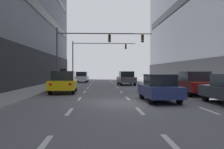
# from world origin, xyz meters

# --- Properties ---
(ground_plane) EXTENTS (120.00, 120.00, 0.00)m
(ground_plane) POSITION_xyz_m (0.00, 0.00, 0.00)
(ground_plane) COLOR slate
(lane_stripe_l1_s2) EXTENTS (0.16, 2.00, 0.01)m
(lane_stripe_l1_s2) POSITION_xyz_m (-3.04, -8.00, 0.00)
(lane_stripe_l1_s2) COLOR silver
(lane_stripe_l1_s2) RESTS_ON ground
(lane_stripe_l1_s3) EXTENTS (0.16, 2.00, 0.01)m
(lane_stripe_l1_s3) POSITION_xyz_m (-3.04, -3.00, 0.00)
(lane_stripe_l1_s3) COLOR silver
(lane_stripe_l1_s3) RESTS_ON ground
(lane_stripe_l1_s4) EXTENTS (0.16, 2.00, 0.01)m
(lane_stripe_l1_s4) POSITION_xyz_m (-3.04, 2.00, 0.00)
(lane_stripe_l1_s4) COLOR silver
(lane_stripe_l1_s4) RESTS_ON ground
(lane_stripe_l1_s5) EXTENTS (0.16, 2.00, 0.01)m
(lane_stripe_l1_s5) POSITION_xyz_m (-3.04, 7.00, 0.00)
(lane_stripe_l1_s5) COLOR silver
(lane_stripe_l1_s5) RESTS_ON ground
(lane_stripe_l1_s6) EXTENTS (0.16, 2.00, 0.01)m
(lane_stripe_l1_s6) POSITION_xyz_m (-3.04, 12.00, 0.00)
(lane_stripe_l1_s6) COLOR silver
(lane_stripe_l1_s6) RESTS_ON ground
(lane_stripe_l1_s7) EXTENTS (0.16, 2.00, 0.01)m
(lane_stripe_l1_s7) POSITION_xyz_m (-3.04, 17.00, 0.00)
(lane_stripe_l1_s7) COLOR silver
(lane_stripe_l1_s7) RESTS_ON ground
(lane_stripe_l1_s8) EXTENTS (0.16, 2.00, 0.01)m
(lane_stripe_l1_s8) POSITION_xyz_m (-3.04, 22.00, 0.00)
(lane_stripe_l1_s8) COLOR silver
(lane_stripe_l1_s8) RESTS_ON ground
(lane_stripe_l1_s9) EXTENTS (0.16, 2.00, 0.01)m
(lane_stripe_l1_s9) POSITION_xyz_m (-3.04, 27.00, 0.00)
(lane_stripe_l1_s9) COLOR silver
(lane_stripe_l1_s9) RESTS_ON ground
(lane_stripe_l1_s10) EXTENTS (0.16, 2.00, 0.01)m
(lane_stripe_l1_s10) POSITION_xyz_m (-3.04, 32.00, 0.00)
(lane_stripe_l1_s10) COLOR silver
(lane_stripe_l1_s10) RESTS_ON ground
(lane_stripe_l2_s2) EXTENTS (0.16, 2.00, 0.01)m
(lane_stripe_l2_s2) POSITION_xyz_m (0.00, -8.00, 0.00)
(lane_stripe_l2_s2) COLOR silver
(lane_stripe_l2_s2) RESTS_ON ground
(lane_stripe_l2_s3) EXTENTS (0.16, 2.00, 0.01)m
(lane_stripe_l2_s3) POSITION_xyz_m (0.00, -3.00, 0.00)
(lane_stripe_l2_s3) COLOR silver
(lane_stripe_l2_s3) RESTS_ON ground
(lane_stripe_l2_s4) EXTENTS (0.16, 2.00, 0.01)m
(lane_stripe_l2_s4) POSITION_xyz_m (0.00, 2.00, 0.00)
(lane_stripe_l2_s4) COLOR silver
(lane_stripe_l2_s4) RESTS_ON ground
(lane_stripe_l2_s5) EXTENTS (0.16, 2.00, 0.01)m
(lane_stripe_l2_s5) POSITION_xyz_m (0.00, 7.00, 0.00)
(lane_stripe_l2_s5) COLOR silver
(lane_stripe_l2_s5) RESTS_ON ground
(lane_stripe_l2_s6) EXTENTS (0.16, 2.00, 0.01)m
(lane_stripe_l2_s6) POSITION_xyz_m (0.00, 12.00, 0.00)
(lane_stripe_l2_s6) COLOR silver
(lane_stripe_l2_s6) RESTS_ON ground
(lane_stripe_l2_s7) EXTENTS (0.16, 2.00, 0.01)m
(lane_stripe_l2_s7) POSITION_xyz_m (0.00, 17.00, 0.00)
(lane_stripe_l2_s7) COLOR silver
(lane_stripe_l2_s7) RESTS_ON ground
(lane_stripe_l2_s8) EXTENTS (0.16, 2.00, 0.01)m
(lane_stripe_l2_s8) POSITION_xyz_m (0.00, 22.00, 0.00)
(lane_stripe_l2_s8) COLOR silver
(lane_stripe_l2_s8) RESTS_ON ground
(lane_stripe_l2_s9) EXTENTS (0.16, 2.00, 0.01)m
(lane_stripe_l2_s9) POSITION_xyz_m (0.00, 27.00, 0.00)
(lane_stripe_l2_s9) COLOR silver
(lane_stripe_l2_s9) RESTS_ON ground
(lane_stripe_l2_s10) EXTENTS (0.16, 2.00, 0.01)m
(lane_stripe_l2_s10) POSITION_xyz_m (0.00, 32.00, 0.00)
(lane_stripe_l2_s10) COLOR silver
(lane_stripe_l2_s10) RESTS_ON ground
(lane_stripe_l3_s3) EXTENTS (0.16, 2.00, 0.01)m
(lane_stripe_l3_s3) POSITION_xyz_m (3.04, -3.00, 0.00)
(lane_stripe_l3_s3) COLOR silver
(lane_stripe_l3_s3) RESTS_ON ground
(lane_stripe_l3_s4) EXTENTS (0.16, 2.00, 0.01)m
(lane_stripe_l3_s4) POSITION_xyz_m (3.04, 2.00, 0.00)
(lane_stripe_l3_s4) COLOR silver
(lane_stripe_l3_s4) RESTS_ON ground
(lane_stripe_l3_s5) EXTENTS (0.16, 2.00, 0.01)m
(lane_stripe_l3_s5) POSITION_xyz_m (3.04, 7.00, 0.00)
(lane_stripe_l3_s5) COLOR silver
(lane_stripe_l3_s5) RESTS_ON ground
(lane_stripe_l3_s6) EXTENTS (0.16, 2.00, 0.01)m
(lane_stripe_l3_s6) POSITION_xyz_m (3.04, 12.00, 0.00)
(lane_stripe_l3_s6) COLOR silver
(lane_stripe_l3_s6) RESTS_ON ground
(lane_stripe_l3_s7) EXTENTS (0.16, 2.00, 0.01)m
(lane_stripe_l3_s7) POSITION_xyz_m (3.04, 17.00, 0.00)
(lane_stripe_l3_s7) COLOR silver
(lane_stripe_l3_s7) RESTS_ON ground
(lane_stripe_l3_s8) EXTENTS (0.16, 2.00, 0.01)m
(lane_stripe_l3_s8) POSITION_xyz_m (3.04, 22.00, 0.00)
(lane_stripe_l3_s8) COLOR silver
(lane_stripe_l3_s8) RESTS_ON ground
(lane_stripe_l3_s9) EXTENTS (0.16, 2.00, 0.01)m
(lane_stripe_l3_s9) POSITION_xyz_m (3.04, 27.00, 0.00)
(lane_stripe_l3_s9) COLOR silver
(lane_stripe_l3_s9) RESTS_ON ground
(lane_stripe_l3_s10) EXTENTS (0.16, 2.00, 0.01)m
(lane_stripe_l3_s10) POSITION_xyz_m (3.04, 32.00, 0.00)
(lane_stripe_l3_s10) COLOR silver
(lane_stripe_l3_s10) RESTS_ON ground
(car_driving_0) EXTENTS (1.94, 4.42, 1.64)m
(car_driving_0) POSITION_xyz_m (-4.64, 24.98, 0.81)
(car_driving_0) COLOR black
(car_driving_0) RESTS_ON ground
(car_driving_1) EXTENTS (2.11, 4.64, 1.71)m
(car_driving_1) POSITION_xyz_m (1.47, 17.35, 0.84)
(car_driving_1) COLOR black
(car_driving_1) RESTS_ON ground
(taxi_driving_2) EXTENTS (2.15, 4.72, 1.93)m
(taxi_driving_2) POSITION_xyz_m (-4.65, 6.17, 0.86)
(taxi_driving_2) COLOR black
(taxi_driving_2) RESTS_ON ground
(car_driving_3) EXTENTS (1.84, 4.19, 1.56)m
(car_driving_3) POSITION_xyz_m (1.63, 0.33, 0.77)
(car_driving_3) COLOR black
(car_driving_3) RESTS_ON ground
(car_parked_2) EXTENTS (1.99, 4.59, 1.71)m
(car_parked_2) POSITION_xyz_m (5.02, 4.10, 0.84)
(car_parked_2) COLOR black
(car_parked_2) RESTS_ON ground
(traffic_signal_0) EXTENTS (10.50, 0.35, 6.34)m
(traffic_signal_0) POSITION_xyz_m (-2.75, 13.67, 4.66)
(traffic_signal_0) COLOR #4C4C51
(traffic_signal_0) RESTS_ON sidewalk_left
(traffic_signal_1) EXTENTS (10.73, 0.35, 6.70)m
(traffic_signal_1) POSITION_xyz_m (-3.17, 28.97, 4.93)
(traffic_signal_1) COLOR #4C4C51
(traffic_signal_1) RESTS_ON sidewalk_left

